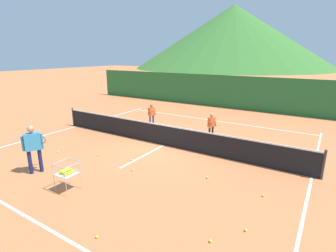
{
  "coord_description": "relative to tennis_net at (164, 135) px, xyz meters",
  "views": [
    {
      "loc": [
        6.17,
        -9.41,
        4.06
      ],
      "look_at": [
        -0.02,
        0.37,
        0.82
      ],
      "focal_mm": 27.78,
      "sensor_mm": 36.0,
      "label": 1
    }
  ],
  "objects": [
    {
      "name": "tennis_ball_8",
      "position": [
        2.13,
        -6.04,
        -0.47
      ],
      "size": [
        0.07,
        0.07,
        0.07
      ],
      "primitive_type": "sphere",
      "color": "yellow",
      "rests_on": "ground"
    },
    {
      "name": "windscreen_fence",
      "position": [
        0.0,
        9.71,
        0.74
      ],
      "size": [
        26.47,
        0.08,
        2.48
      ],
      "primitive_type": "cube",
      "color": "#286B33",
      "rests_on": "ground"
    },
    {
      "name": "tennis_ball_10",
      "position": [
        0.53,
        -2.88,
        -0.47
      ],
      "size": [
        0.07,
        0.07,
        0.07
      ],
      "primitive_type": "sphere",
      "color": "yellow",
      "rests_on": "ground"
    },
    {
      "name": "tennis_ball_4",
      "position": [
        -3.27,
        -3.2,
        -0.47
      ],
      "size": [
        0.07,
        0.07,
        0.07
      ],
      "primitive_type": "sphere",
      "color": "yellow",
      "rests_on": "ground"
    },
    {
      "name": "tennis_ball_6",
      "position": [
        -1.58,
        -2.51,
        -0.47
      ],
      "size": [
        0.07,
        0.07,
        0.07
      ],
      "primitive_type": "sphere",
      "color": "yellow",
      "rests_on": "ground"
    },
    {
      "name": "line_sideline_west",
      "position": [
        -6.02,
        0.0,
        -0.5
      ],
      "size": [
        0.08,
        11.91,
        0.01
      ],
      "primitive_type": "cube",
      "color": "white",
      "rests_on": "ground"
    },
    {
      "name": "tennis_ball_1",
      "position": [
        4.9,
        -2.17,
        -0.47
      ],
      "size": [
        0.07,
        0.07,
        0.07
      ],
      "primitive_type": "sphere",
      "color": "yellow",
      "rests_on": "ground"
    },
    {
      "name": "tennis_ball_3",
      "position": [
        4.93,
        -3.99,
        -0.47
      ],
      "size": [
        0.07,
        0.07,
        0.07
      ],
      "primitive_type": "sphere",
      "color": "yellow",
      "rests_on": "ground"
    },
    {
      "name": "tennis_net",
      "position": [
        0.0,
        0.0,
        0.0
      ],
      "size": [
        12.66,
        0.08,
        1.05
      ],
      "color": "#333338",
      "rests_on": "ground"
    },
    {
      "name": "ground_plane",
      "position": [
        0.0,
        0.0,
        -0.5
      ],
      "size": [
        120.0,
        120.0,
        0.0
      ],
      "primitive_type": "plane",
      "color": "#C67042"
    },
    {
      "name": "student_1",
      "position": [
        1.48,
        1.94,
        0.29
      ],
      "size": [
        0.42,
        0.69,
        1.31
      ],
      "color": "black",
      "rests_on": "ground"
    },
    {
      "name": "tennis_ball_7",
      "position": [
        -0.08,
        -2.2,
        -0.47
      ],
      "size": [
        0.07,
        0.07,
        0.07
      ],
      "primitive_type": "sphere",
      "color": "yellow",
      "rests_on": "ground"
    },
    {
      "name": "student_0",
      "position": [
        -2.33,
        2.29,
        0.29
      ],
      "size": [
        0.41,
        0.67,
        1.31
      ],
      "color": "navy",
      "rests_on": "ground"
    },
    {
      "name": "ball_cart",
      "position": [
        -0.28,
        -4.96,
        0.1
      ],
      "size": [
        0.58,
        0.58,
        0.9
      ],
      "color": "#B7B7BC",
      "rests_on": "ground"
    },
    {
      "name": "tennis_ball_9",
      "position": [
        4.37,
        -4.78,
        -0.47
      ],
      "size": [
        0.07,
        0.07,
        0.07
      ],
      "primitive_type": "sphere",
      "color": "yellow",
      "rests_on": "ground"
    },
    {
      "name": "line_service_center",
      "position": [
        0.0,
        0.0,
        -0.5
      ],
      "size": [
        0.08,
        5.92,
        0.01
      ],
      "primitive_type": "cube",
      "color": "white",
      "rests_on": "ground"
    },
    {
      "name": "instructor",
      "position": [
        -2.26,
        -4.78,
        0.53
      ],
      "size": [
        0.54,
        0.85,
        1.72
      ],
      "color": "#191E4C",
      "rests_on": "ground"
    },
    {
      "name": "hill_0",
      "position": [
        -19.78,
        65.78,
        8.04
      ],
      "size": [
        54.66,
        54.66,
        17.08
      ],
      "primitive_type": "cone",
      "color": "#38702D",
      "rests_on": "ground"
    },
    {
      "name": "tennis_ball_2",
      "position": [
        3.05,
        -1.98,
        -0.47
      ],
      "size": [
        0.07,
        0.07,
        0.07
      ],
      "primitive_type": "sphere",
      "color": "yellow",
      "rests_on": "ground"
    },
    {
      "name": "line_sideline_east",
      "position": [
        6.02,
        0.0,
        -0.5
      ],
      "size": [
        0.08,
        11.91,
        0.01
      ],
      "primitive_type": "cube",
      "color": "white",
      "rests_on": "ground"
    },
    {
      "name": "line_baseline_near",
      "position": [
        0.0,
        -6.45,
        -0.5
      ],
      "size": [
        12.03,
        0.08,
        0.01
      ],
      "primitive_type": "cube",
      "color": "white",
      "rests_on": "ground"
    },
    {
      "name": "line_baseline_far",
      "position": [
        0.0,
        5.46,
        -0.5
      ],
      "size": [
        12.03,
        0.08,
        0.01
      ],
      "primitive_type": "cube",
      "color": "white",
      "rests_on": "ground"
    }
  ]
}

